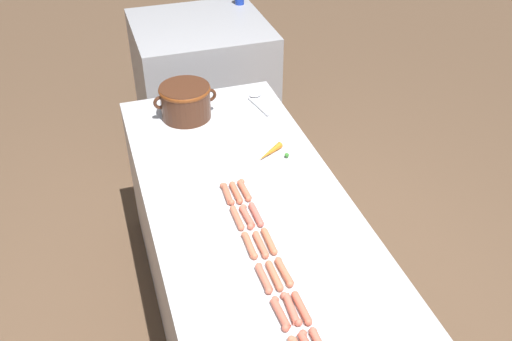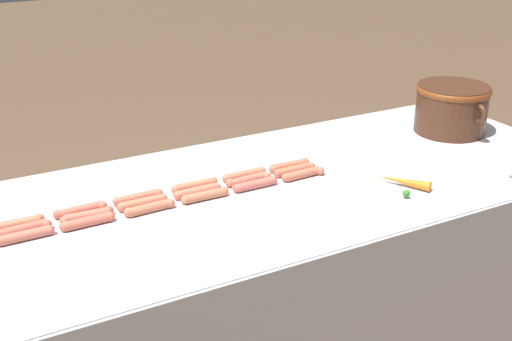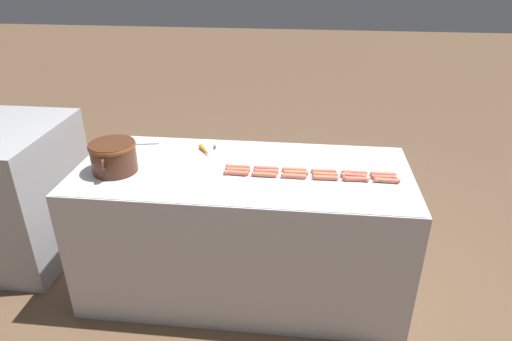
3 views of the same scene
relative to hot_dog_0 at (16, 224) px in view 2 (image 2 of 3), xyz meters
name	(u,v)px [view 2 (image 2 of 3)]	position (x,y,z in m)	size (l,w,h in m)	color
griddle_counter	(292,296)	(0.08, 0.83, -0.45)	(0.86, 2.00, 0.87)	#BCBCC1
hot_dog_0	(16,224)	(0.00, 0.00, 0.00)	(0.03, 0.15, 0.03)	#CC7253
hot_dog_1	(80,210)	(0.00, 0.17, 0.00)	(0.03, 0.15, 0.03)	#D16650
hot_dog_2	(138,197)	(0.00, 0.34, 0.00)	(0.03, 0.15, 0.03)	#D46C53
hot_dog_3	(195,185)	(0.00, 0.52, 0.00)	(0.03, 0.15, 0.03)	#D67150
hot_dog_4	(244,175)	(0.00, 0.69, 0.00)	(0.03, 0.15, 0.03)	#D16F51
hot_dog_5	(289,165)	(0.00, 0.85, 0.00)	(0.03, 0.15, 0.03)	#CA684D
hot_dog_6	(23,229)	(0.04, 0.01, 0.00)	(0.04, 0.15, 0.03)	#D0644F
hot_dog_7	(87,216)	(0.04, 0.18, 0.00)	(0.03, 0.15, 0.03)	#CE6B55
hot_dog_8	(143,203)	(0.04, 0.34, 0.00)	(0.03, 0.15, 0.03)	#CE7251
hot_dog_9	(197,191)	(0.04, 0.51, 0.00)	(0.03, 0.15, 0.03)	#D87053
hot_dog_10	(248,180)	(0.04, 0.68, 0.00)	(0.04, 0.15, 0.03)	#D46A55
hot_dog_11	(295,170)	(0.04, 0.85, 0.00)	(0.03, 0.15, 0.03)	#CF6B4D
hot_dog_12	(25,235)	(0.08, 0.01, 0.00)	(0.03, 0.15, 0.03)	#D06B54
hot_dog_13	(88,222)	(0.08, 0.17, 0.00)	(0.03, 0.15, 0.03)	#D3664E
hot_dog_14	(150,208)	(0.08, 0.35, 0.00)	(0.03, 0.15, 0.03)	#CE6F50
hot_dog_15	(206,196)	(0.08, 0.52, 0.00)	(0.03, 0.15, 0.03)	#CA714F
hot_dog_16	(256,185)	(0.08, 0.69, 0.00)	(0.03, 0.15, 0.03)	#CF6556
hot_dog_17	(303,174)	(0.08, 0.86, 0.00)	(0.03, 0.15, 0.03)	#CB6A4D
bean_pot	(452,106)	(-0.03, 1.57, 0.09)	(0.34, 0.27, 0.18)	#472616
carrot	(403,182)	(0.28, 1.09, 0.00)	(0.16, 0.12, 0.03)	orange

